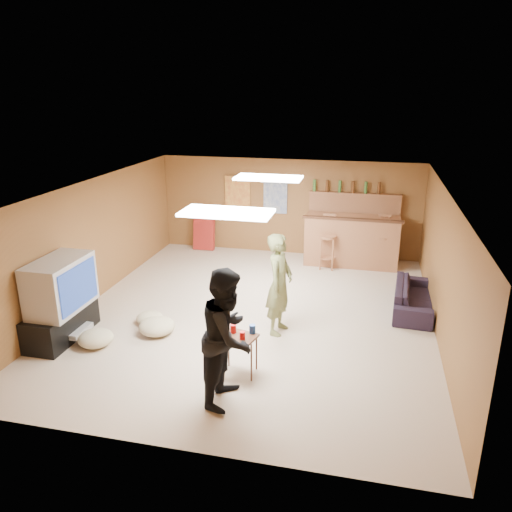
% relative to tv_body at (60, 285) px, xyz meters
% --- Properties ---
extents(ground, '(7.00, 7.00, 0.00)m').
position_rel_tv_body_xyz_m(ground, '(2.65, 1.50, -0.90)').
color(ground, '#BEA691').
rests_on(ground, ground).
extents(ceiling, '(6.00, 7.00, 0.02)m').
position_rel_tv_body_xyz_m(ceiling, '(2.65, 1.50, 1.30)').
color(ceiling, silver).
rests_on(ceiling, ground).
extents(wall_back, '(6.00, 0.02, 2.20)m').
position_rel_tv_body_xyz_m(wall_back, '(2.65, 5.00, 0.20)').
color(wall_back, brown).
rests_on(wall_back, ground).
extents(wall_front, '(6.00, 0.02, 2.20)m').
position_rel_tv_body_xyz_m(wall_front, '(2.65, -2.00, 0.20)').
color(wall_front, brown).
rests_on(wall_front, ground).
extents(wall_left, '(0.02, 7.00, 2.20)m').
position_rel_tv_body_xyz_m(wall_left, '(-0.35, 1.50, 0.20)').
color(wall_left, brown).
rests_on(wall_left, ground).
extents(wall_right, '(0.02, 7.00, 2.20)m').
position_rel_tv_body_xyz_m(wall_right, '(5.65, 1.50, 0.20)').
color(wall_right, brown).
rests_on(wall_right, ground).
extents(tv_stand, '(0.55, 1.30, 0.50)m').
position_rel_tv_body_xyz_m(tv_stand, '(-0.07, 0.00, -0.65)').
color(tv_stand, black).
rests_on(tv_stand, ground).
extents(dvd_box, '(0.35, 0.50, 0.08)m').
position_rel_tv_body_xyz_m(dvd_box, '(0.15, 0.00, -0.75)').
color(dvd_box, '#B2B2B7').
rests_on(dvd_box, tv_stand).
extents(tv_body, '(0.60, 1.10, 0.80)m').
position_rel_tv_body_xyz_m(tv_body, '(0.00, 0.00, 0.00)').
color(tv_body, '#B2B2B7').
rests_on(tv_body, tv_stand).
extents(tv_screen, '(0.02, 0.95, 0.65)m').
position_rel_tv_body_xyz_m(tv_screen, '(0.31, 0.00, 0.00)').
color(tv_screen, navy).
rests_on(tv_screen, tv_body).
extents(bar_counter, '(2.00, 0.60, 1.10)m').
position_rel_tv_body_xyz_m(bar_counter, '(4.15, 4.45, -0.35)').
color(bar_counter, brown).
rests_on(bar_counter, ground).
extents(bar_lip, '(2.10, 0.12, 0.05)m').
position_rel_tv_body_xyz_m(bar_lip, '(4.15, 4.20, 0.20)').
color(bar_lip, '#3D2113').
rests_on(bar_lip, bar_counter).
extents(bar_shelf, '(2.00, 0.18, 0.05)m').
position_rel_tv_body_xyz_m(bar_shelf, '(4.15, 4.90, 0.60)').
color(bar_shelf, brown).
rests_on(bar_shelf, bar_backing).
extents(bar_backing, '(2.00, 0.14, 0.60)m').
position_rel_tv_body_xyz_m(bar_backing, '(4.15, 4.92, 0.30)').
color(bar_backing, brown).
rests_on(bar_backing, bar_counter).
extents(poster_left, '(0.60, 0.03, 0.85)m').
position_rel_tv_body_xyz_m(poster_left, '(1.45, 4.96, 0.45)').
color(poster_left, '#BF3F26').
rests_on(poster_left, wall_back).
extents(poster_right, '(0.55, 0.03, 0.80)m').
position_rel_tv_body_xyz_m(poster_right, '(2.35, 4.96, 0.45)').
color(poster_right, '#334C99').
rests_on(poster_right, wall_back).
extents(folding_chair_stack, '(0.50, 0.26, 0.91)m').
position_rel_tv_body_xyz_m(folding_chair_stack, '(0.65, 4.80, -0.45)').
color(folding_chair_stack, '#A3231E').
rests_on(folding_chair_stack, ground).
extents(ceiling_panel_front, '(1.20, 0.60, 0.04)m').
position_rel_tv_body_xyz_m(ceiling_panel_front, '(2.65, 0.00, 1.27)').
color(ceiling_panel_front, white).
rests_on(ceiling_panel_front, ceiling).
extents(ceiling_panel_back, '(1.20, 0.60, 0.04)m').
position_rel_tv_body_xyz_m(ceiling_panel_back, '(2.65, 2.70, 1.27)').
color(ceiling_panel_back, white).
rests_on(ceiling_panel_back, ceiling).
extents(person_olive, '(0.48, 0.65, 1.63)m').
position_rel_tv_body_xyz_m(person_olive, '(3.19, 0.98, -0.08)').
color(person_olive, olive).
rests_on(person_olive, ground).
extents(person_black, '(0.72, 0.89, 1.74)m').
position_rel_tv_body_xyz_m(person_black, '(2.92, -0.95, -0.03)').
color(person_black, black).
rests_on(person_black, ground).
extents(sofa, '(0.76, 1.68, 0.48)m').
position_rel_tv_body_xyz_m(sofa, '(5.35, 2.32, -0.66)').
color(sofa, black).
rests_on(sofa, ground).
extents(tray_table, '(0.51, 0.45, 0.57)m').
position_rel_tv_body_xyz_m(tray_table, '(2.90, -0.37, -0.61)').
color(tray_table, '#3D2113').
rests_on(tray_table, ground).
extents(cup_red_near, '(0.11, 0.11, 0.11)m').
position_rel_tv_body_xyz_m(cup_red_near, '(2.80, -0.29, -0.27)').
color(cup_red_near, red).
rests_on(cup_red_near, tray_table).
extents(cup_red_far, '(0.08, 0.08, 0.10)m').
position_rel_tv_body_xyz_m(cup_red_far, '(2.96, -0.44, -0.27)').
color(cup_red_far, red).
rests_on(cup_red_far, tray_table).
extents(cup_blue, '(0.11, 0.11, 0.12)m').
position_rel_tv_body_xyz_m(cup_blue, '(3.05, -0.25, -0.27)').
color(cup_blue, navy).
rests_on(cup_blue, tray_table).
extents(bar_stool_left, '(0.43, 0.43, 1.32)m').
position_rel_tv_body_xyz_m(bar_stool_left, '(3.67, 4.09, -0.24)').
color(bar_stool_left, brown).
rests_on(bar_stool_left, ground).
extents(bar_stool_right, '(0.37, 0.37, 1.06)m').
position_rel_tv_body_xyz_m(bar_stool_right, '(4.80, 4.31, -0.37)').
color(bar_stool_right, brown).
rests_on(bar_stool_right, ground).
extents(cushion_near_tv, '(0.63, 0.63, 0.26)m').
position_rel_tv_body_xyz_m(cushion_near_tv, '(1.32, 0.46, -0.77)').
color(cushion_near_tv, tan).
rests_on(cushion_near_tv, ground).
extents(cushion_mid, '(0.56, 0.56, 0.20)m').
position_rel_tv_body_xyz_m(cushion_mid, '(1.05, 0.77, -0.80)').
color(cushion_mid, tan).
rests_on(cushion_mid, ground).
extents(cushion_far, '(0.68, 0.68, 0.24)m').
position_rel_tv_body_xyz_m(cushion_far, '(0.57, -0.11, -0.78)').
color(cushion_far, tan).
rests_on(cushion_far, ground).
extents(bottle_row, '(1.48, 0.08, 0.26)m').
position_rel_tv_body_xyz_m(bottle_row, '(3.95, 4.88, 0.75)').
color(bottle_row, '#3F7233').
rests_on(bottle_row, bar_shelf).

